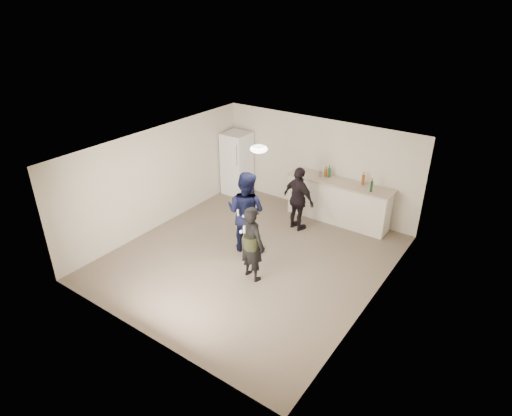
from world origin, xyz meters
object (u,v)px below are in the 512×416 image
Objects in this scene: counter at (338,202)px; fridge at (237,163)px; spectator at (299,199)px; shaker at (320,174)px; man at (246,212)px; woman at (252,243)px.

counter is 3.19m from fridge.
spectator reaches higher than counter.
shaker is 1.00m from spectator.
man reaches higher than shaker.
man is 1.56m from spectator.
woman is at bearing -48.58° from fridge.
man is at bearing 86.93° from spectator.
man reaches higher than woman.
spectator is (0.49, 1.48, -0.13)m from man.
spectator is (-0.26, 2.30, -0.00)m from woman.
woman is (0.18, -3.23, -0.36)m from shaker.
shaker is 3.26m from woman.
counter is 3.28m from woman.
counter is 2.70m from man.
counter is 1.61× the size of spectator.
man is (-1.12, -2.42, 0.42)m from counter.
spectator reaches higher than shaker.
woman reaches higher than counter.
fridge reaches higher than woman.
spectator is at bearing -71.27° from woman.
fridge is 10.59× the size of shaker.
spectator is at bearing -123.52° from counter.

